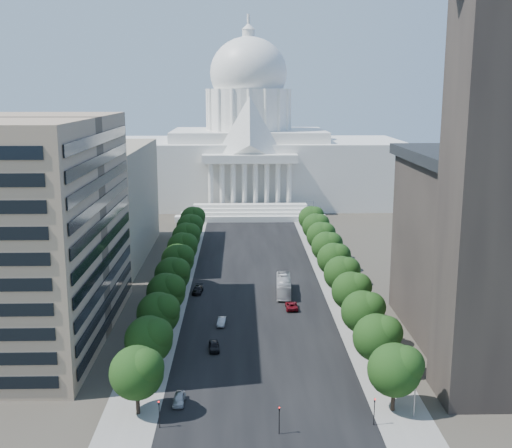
{
  "coord_description": "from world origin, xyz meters",
  "views": [
    {
      "loc": [
        -3.48,
        -71.12,
        44.64
      ],
      "look_at": [
        0.1,
        72.83,
        14.4
      ],
      "focal_mm": 45.0,
      "sensor_mm": 36.0,
      "label": 1
    }
  ],
  "objects": [
    {
      "name": "capitol",
      "position": [
        0.0,
        184.89,
        20.01
      ],
      "size": [
        120.0,
        56.0,
        73.0
      ],
      "color": "white",
      "rests_on": "ground"
    },
    {
      "name": "streetlight_e",
      "position": [
        19.9,
        110.0,
        5.82
      ],
      "size": [
        2.61,
        0.44,
        9.0
      ],
      "color": "gray",
      "rests_on": "ground"
    },
    {
      "name": "tree_r_d",
      "position": [
        18.34,
        47.81,
        6.45
      ],
      "size": [
        7.79,
        7.6,
        9.97
      ],
      "color": "#33261C",
      "rests_on": "ground"
    },
    {
      "name": "tree_l_a",
      "position": [
        -17.66,
        11.81,
        6.45
      ],
      "size": [
        7.79,
        7.6,
        9.97
      ],
      "color": "#33261C",
      "rests_on": "ground"
    },
    {
      "name": "sidewalk_right",
      "position": [
        19.0,
        90.0,
        0.0
      ],
      "size": [
        8.0,
        260.0,
        0.02
      ],
      "primitive_type": "cube",
      "color": "gray",
      "rests_on": "ground"
    },
    {
      "name": "road_asphalt",
      "position": [
        0.0,
        90.0,
        0.0
      ],
      "size": [
        30.0,
        260.0,
        0.01
      ],
      "primitive_type": "cube",
      "color": "black",
      "rests_on": "ground"
    },
    {
      "name": "tree_l_e",
      "position": [
        -17.66,
        59.81,
        6.45
      ],
      "size": [
        7.79,
        7.6,
        9.97
      ],
      "color": "#33261C",
      "rests_on": "ground"
    },
    {
      "name": "streetlight_d",
      "position": [
        19.9,
        85.0,
        5.82
      ],
      "size": [
        2.61,
        0.44,
        9.0
      ],
      "color": "gray",
      "rests_on": "ground"
    },
    {
      "name": "tree_l_j",
      "position": [
        -17.66,
        119.81,
        6.45
      ],
      "size": [
        7.79,
        7.6,
        9.97
      ],
      "color": "#33261C",
      "rests_on": "ground"
    },
    {
      "name": "car_parked",
      "position": [
        -12.5,
        14.78,
        0.73
      ],
      "size": [
        1.82,
        4.31,
        1.45
      ],
      "primitive_type": "imported",
      "rotation": [
        0.0,
        0.0,
        -0.02
      ],
      "color": "#A3A5AB",
      "rests_on": "ground"
    },
    {
      "name": "tree_l_c",
      "position": [
        -17.66,
        35.81,
        6.45
      ],
      "size": [
        7.79,
        7.6,
        9.97
      ],
      "color": "#33261C",
      "rests_on": "ground"
    },
    {
      "name": "tree_r_g",
      "position": [
        18.34,
        83.81,
        6.45
      ],
      "size": [
        7.79,
        7.6,
        9.97
      ],
      "color": "#33261C",
      "rests_on": "ground"
    },
    {
      "name": "tree_l_i",
      "position": [
        -17.66,
        107.81,
        6.45
      ],
      "size": [
        7.79,
        7.6,
        9.97
      ],
      "color": "#33261C",
      "rests_on": "ground"
    },
    {
      "name": "streetlight_f",
      "position": [
        19.9,
        135.0,
        5.82
      ],
      "size": [
        2.61,
        0.44,
        9.0
      ],
      "color": "gray",
      "rests_on": "ground"
    },
    {
      "name": "tree_l_h",
      "position": [
        -17.66,
        95.81,
        6.45
      ],
      "size": [
        7.79,
        7.6,
        9.97
      ],
      "color": "#33261C",
      "rests_on": "ground"
    },
    {
      "name": "traffic_signal_left",
      "position": [
        -14.5,
        7.99,
        3.09
      ],
      "size": [
        0.18,
        0.49,
        4.3
      ],
      "color": "black",
      "rests_on": "ground"
    },
    {
      "name": "tree_l_d",
      "position": [
        -17.66,
        47.81,
        6.45
      ],
      "size": [
        7.79,
        7.6,
        9.97
      ],
      "color": "#33261C",
      "rests_on": "ground"
    },
    {
      "name": "tree_r_c",
      "position": [
        18.34,
        35.81,
        6.45
      ],
      "size": [
        7.79,
        7.6,
        9.97
      ],
      "color": "#33261C",
      "rests_on": "ground"
    },
    {
      "name": "traffic_signal_right",
      "position": [
        14.5,
        7.99,
        3.09
      ],
      "size": [
        0.18,
        0.49,
        4.3
      ],
      "color": "black",
      "rests_on": "ground"
    },
    {
      "name": "tree_r_i",
      "position": [
        18.34,
        107.81,
        6.45
      ],
      "size": [
        7.79,
        7.6,
        9.97
      ],
      "color": "#33261C",
      "rests_on": "ground"
    },
    {
      "name": "city_bus",
      "position": [
        6.08,
        65.46,
        1.83
      ],
      "size": [
        3.81,
        13.32,
        3.67
      ],
      "primitive_type": "imported",
      "rotation": [
        0.0,
        0.0,
        -0.06
      ],
      "color": "silver",
      "rests_on": "ground"
    },
    {
      "name": "tree_l_f",
      "position": [
        -17.66,
        71.81,
        6.45
      ],
      "size": [
        7.79,
        7.6,
        9.97
      ],
      "color": "#33261C",
      "rests_on": "ground"
    },
    {
      "name": "tree_r_f",
      "position": [
        18.34,
        71.81,
        6.45
      ],
      "size": [
        7.79,
        7.6,
        9.97
      ],
      "color": "#33261C",
      "rests_on": "ground"
    },
    {
      "name": "streetlight_a",
      "position": [
        19.9,
        10.0,
        5.82
      ],
      "size": [
        2.61,
        0.44,
        9.0
      ],
      "color": "gray",
      "rests_on": "ground"
    },
    {
      "name": "streetlight_c",
      "position": [
        19.9,
        60.0,
        5.82
      ],
      "size": [
        2.61,
        0.44,
        9.0
      ],
      "color": "gray",
      "rests_on": "ground"
    },
    {
      "name": "office_block_left_far",
      "position": [
        -48.0,
        100.0,
        15.0
      ],
      "size": [
        38.0,
        52.0,
        30.0
      ],
      "primitive_type": "cube",
      "color": "gray",
      "rests_on": "ground"
    },
    {
      "name": "car_dark_b",
      "position": [
        -13.12,
        66.39,
        0.74
      ],
      "size": [
        2.54,
        5.26,
        1.48
      ],
      "primitive_type": "imported",
      "rotation": [
        0.0,
        0.0,
        -0.09
      ],
      "color": "black",
      "rests_on": "ground"
    },
    {
      "name": "car_red",
      "position": [
        7.05,
        55.22,
        0.73
      ],
      "size": [
        2.44,
        5.28,
        1.47
      ],
      "primitive_type": "imported",
      "rotation": [
        0.0,
        0.0,
        3.14
      ],
      "color": "maroon",
      "rests_on": "ground"
    },
    {
      "name": "car_silver",
      "position": [
        -7.17,
        46.33,
        0.71
      ],
      "size": [
        1.94,
        4.42,
        1.41
      ],
      "primitive_type": "imported",
      "rotation": [
        0.0,
        0.0,
        -0.11
      ],
      "color": "#9B9CA2",
      "rests_on": "ground"
    },
    {
      "name": "tree_r_h",
      "position": [
        18.34,
        95.81,
        6.45
      ],
      "size": [
        7.79,
        7.6,
        9.97
      ],
      "color": "#33261C",
      "rests_on": "ground"
    },
    {
      "name": "tree_r_a",
      "position": [
        18.34,
        11.81,
        6.45
      ],
      "size": [
        7.79,
        7.6,
        9.97
      ],
      "color": "#33261C",
      "rests_on": "ground"
    },
    {
      "name": "sidewalk_left",
      "position": [
        -19.0,
        90.0,
        0.0
      ],
      "size": [
        8.0,
        260.0,
        0.02
      ],
      "primitive_type": "cube",
      "color": "gray",
      "rests_on": "ground"
    },
    {
      "name": "streetlight_b",
      "position": [
        19.9,
        35.0,
        5.82
      ],
      "size": [
        2.61,
        0.44,
        9.0
      ],
      "color": "gray",
      "rests_on": "ground"
    },
    {
      "name": "car_dark_a",
      "position": [
        -8.21,
        34.13,
        0.76
      ],
      "size": [
        2.2,
        4.63,
        1.53
      ],
      "primitive_type": "imported",
      "rotation": [
        0.0,
        0.0,
        0.09
      ],
      "color": "black",
      "rests_on": "ground"
    },
    {
      "name": "tree_l_g",
      "position": [
        -17.66,
        83.81,
        6.45
      ],
      "size": [
        7.79,
        7.6,
        9.97
      ],
      "color": "#33261C",
      "rests_on": "ground"
    },
    {
      "name": "tree_r_b",
      "position": [
        18.34,
        23.81,
        6.45
      ],
      "size": [
        7.79,
        7.6,
        9.97
      ],
      "color": "#33261C",
      "rests_on": "ground"
    },
    {
      "name": "tree_r_j",
      "position": [
        18.34,
        119.81,
        6.45
      ],
      "size": [
        7.79,
        7.6,
        9.97
      ],
      "color": "#33261C",
      "rests_on": "ground"
    },
    {
      "name": "tree_l_b",
      "position": [
        -17.66,
        23.81,
        6.45
      ],
      "size": [
        7.79,
        7.6,
        9.97
      ],
      "color": "#33261C",
      "rests_on": "ground"
    },
    {
      "name": "traffic_signal_median",
      "position": [
        1.5,
        5.99,
        3.09
      ],
      "size": [
        0.18,
        0.49,
        4.3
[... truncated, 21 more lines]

